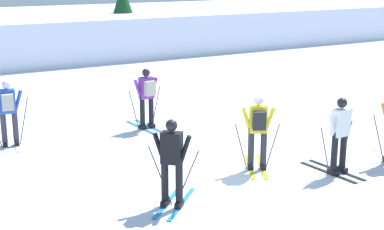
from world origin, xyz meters
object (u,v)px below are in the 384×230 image
Objects in this scene: skier_white at (340,134)px; conifer_far_right at (123,11)px; skier_yellow at (258,129)px; skier_black at (172,161)px; skier_blue at (8,110)px; skier_purple at (147,95)px.

conifer_far_right is at bearing 79.25° from skier_white.
skier_black is at bearing -162.81° from skier_yellow.
conifer_far_right is (9.50, 14.38, 1.20)m from skier_blue.
skier_blue is (-3.71, 0.28, 0.00)m from skier_purple.
skier_yellow is 6.28m from skier_blue.
skier_blue is at bearing 107.95° from skier_black.
skier_blue is (-5.70, 5.64, 0.04)m from skier_white.
skier_black is at bearing -72.05° from skier_blue.
skier_yellow is 1.00× the size of skier_blue.
skier_purple is at bearing 110.41° from skier_white.
skier_white is at bearing -100.75° from conifer_far_right.
skier_purple is at bearing 98.30° from skier_yellow.
skier_purple is (1.97, 5.07, 0.04)m from skier_black.
conifer_far_right reaches higher than skier_white.
conifer_far_right reaches higher than skier_yellow.
skier_yellow is at bearing -46.41° from skier_blue.
skier_white is at bearing -4.22° from skier_black.
skier_white is at bearing -38.62° from skier_yellow.
skier_black is (-2.60, -0.80, -0.04)m from skier_yellow.
skier_yellow is 19.66m from conifer_far_right.
conifer_far_right is (3.80, 20.02, 1.24)m from skier_white.
skier_black is at bearing -111.49° from conifer_far_right.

